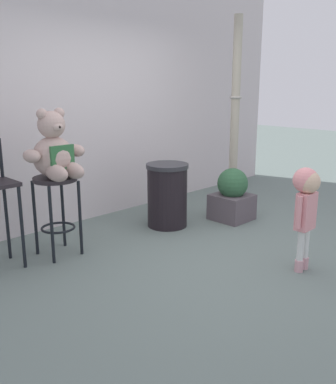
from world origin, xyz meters
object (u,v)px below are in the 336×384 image
object	(u,v)px
bar_stool_with_teddy	(56,199)
teddy_bear	(55,152)
lamppost	(234,133)
trash_bin	(167,195)
child_walking	(306,197)
planter_with_shrub	(232,196)

from	to	relation	value
bar_stool_with_teddy	teddy_bear	size ratio (longest dim) A/B	1.21
bar_stool_with_teddy	lamppost	xyz separation A→B (m)	(2.86, -0.04, 0.42)
trash_bin	lamppost	distance (m)	1.57
child_walking	lamppost	bearing A→B (deg)	33.33
child_walking	planter_with_shrub	world-z (taller)	child_walking
child_walking	lamppost	world-z (taller)	lamppost
trash_bin	lamppost	world-z (taller)	lamppost
teddy_bear	planter_with_shrub	world-z (taller)	teddy_bear
trash_bin	bar_stool_with_teddy	bearing A→B (deg)	174.53
bar_stool_with_teddy	teddy_bear	bearing A→B (deg)	-90.00
bar_stool_with_teddy	planter_with_shrub	xyz separation A→B (m)	(2.19, -0.54, -0.28)
bar_stool_with_teddy	lamppost	distance (m)	2.89
lamppost	child_walking	bearing A→B (deg)	-127.42
lamppost	bar_stool_with_teddy	bearing A→B (deg)	179.21
child_walking	trash_bin	distance (m)	1.83
child_walking	planter_with_shrub	size ratio (longest dim) A/B	1.47
teddy_bear	trash_bin	distance (m)	1.58
teddy_bear	trash_bin	size ratio (longest dim) A/B	0.87
bar_stool_with_teddy	trash_bin	distance (m)	1.44
child_walking	trash_bin	bearing A→B (deg)	70.22
teddy_bear	trash_bin	bearing A→B (deg)	-4.22
trash_bin	planter_with_shrub	bearing A→B (deg)	-27.83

